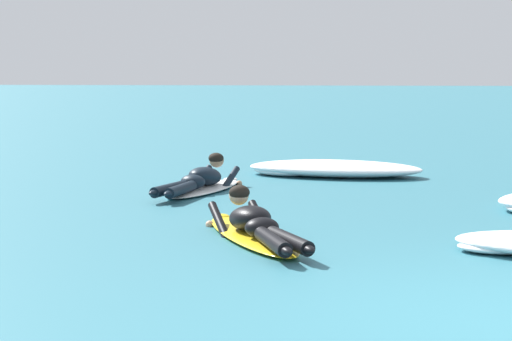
{
  "coord_description": "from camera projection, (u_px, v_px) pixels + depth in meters",
  "views": [
    {
      "loc": [
        -1.39,
        -6.31,
        1.75
      ],
      "look_at": [
        -2.42,
        5.21,
        0.43
      ],
      "focal_mm": 66.06,
      "sensor_mm": 36.0,
      "label": 1
    }
  ],
  "objects": [
    {
      "name": "whitewater_mid_right",
      "position": [
        335.0,
        169.0,
        14.71
      ],
      "size": [
        2.88,
        1.62,
        0.25
      ],
      "color": "white",
      "rests_on": "ground"
    },
    {
      "name": "ground_plane",
      "position": [
        421.0,
        166.0,
        16.22
      ],
      "size": [
        120.0,
        120.0,
        0.0
      ],
      "primitive_type": "plane",
      "color": "#2D6B7A"
    },
    {
      "name": "surfer_near",
      "position": [
        254.0,
        227.0,
        9.35
      ],
      "size": [
        1.42,
        2.6,
        0.55
      ],
      "color": "yellow",
      "rests_on": "ground"
    },
    {
      "name": "surfer_far",
      "position": [
        201.0,
        182.0,
        12.89
      ],
      "size": [
        1.11,
        2.51,
        0.54
      ],
      "color": "white",
      "rests_on": "ground"
    }
  ]
}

